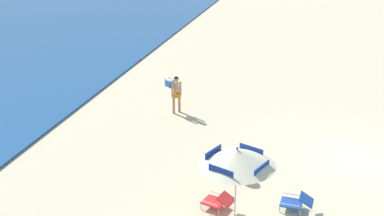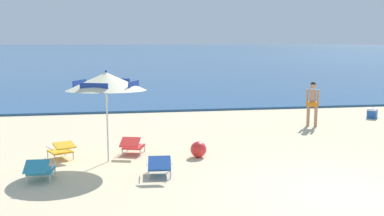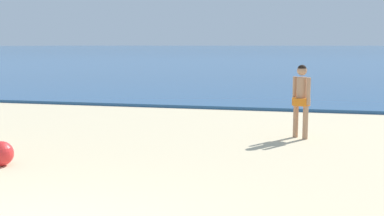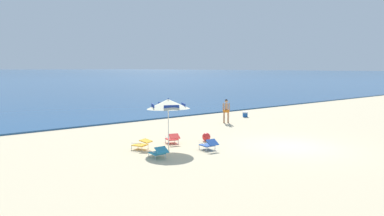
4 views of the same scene
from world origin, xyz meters
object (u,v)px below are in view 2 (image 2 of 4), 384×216
lounge_chair_under_umbrella (159,165)px  lounge_chair_beside_umbrella (132,145)px  beach_umbrella_striped_main (106,82)px  lounge_chair_facing_sea (62,149)px  beach_ball (198,149)px  cooler_box (372,113)px  person_standing_near_shore (313,101)px  lounge_chair_spare_folded (39,169)px

lounge_chair_under_umbrella → lounge_chair_beside_umbrella: lounge_chair_under_umbrella is taller
beach_umbrella_striped_main → lounge_chair_beside_umbrella: size_ratio=2.36×
lounge_chair_beside_umbrella → lounge_chair_facing_sea: lounge_chair_beside_umbrella is taller
beach_ball → lounge_chair_facing_sea: bearing=174.0°
cooler_box → beach_ball: (-8.11, -4.96, 0.01)m
beach_umbrella_striped_main → lounge_chair_facing_sea: bearing=161.3°
lounge_chair_beside_umbrella → person_standing_near_shore: person_standing_near_shore is taller
lounge_chair_under_umbrella → lounge_chair_facing_sea: 3.07m
lounge_chair_under_umbrella → beach_ball: lounge_chair_under_umbrella is taller
lounge_chair_spare_folded → lounge_chair_under_umbrella: bearing=-2.9°
beach_umbrella_striped_main → beach_ball: (2.36, 0.03, -1.84)m
beach_umbrella_striped_main → lounge_chair_facing_sea: 2.18m
beach_umbrella_striped_main → person_standing_near_shore: size_ratio=1.45×
beach_umbrella_striped_main → person_standing_near_shore: (7.28, 3.74, -1.12)m
beach_umbrella_striped_main → cooler_box: beach_umbrella_striped_main is taller
lounge_chair_beside_umbrella → beach_ball: lounge_chair_beside_umbrella is taller
lounge_chair_facing_sea → person_standing_near_shore: 9.13m
lounge_chair_facing_sea → lounge_chair_spare_folded: bearing=-98.4°
lounge_chair_facing_sea → beach_ball: (3.55, -0.37, -0.07)m
beach_umbrella_striped_main → lounge_chair_under_umbrella: beach_umbrella_striped_main is taller
beach_umbrella_striped_main → lounge_chair_beside_umbrella: bearing=42.0°
beach_umbrella_striped_main → beach_ball: size_ratio=5.51×
lounge_chair_under_umbrella → lounge_chair_spare_folded: (-2.62, 0.13, 0.00)m
beach_umbrella_striped_main → lounge_chair_spare_folded: bearing=-135.6°
cooler_box → beach_ball: 9.50m
lounge_chair_under_umbrella → person_standing_near_shore: person_standing_near_shore is taller
beach_umbrella_striped_main → lounge_chair_facing_sea: (-1.19, 0.40, -1.78)m
lounge_chair_beside_umbrella → lounge_chair_spare_folded: 2.91m
lounge_chair_spare_folded → cooler_box: lounge_chair_spare_folded is taller
lounge_chair_facing_sea → lounge_chair_beside_umbrella: bearing=5.4°
person_standing_near_shore → lounge_chair_spare_folded: bearing=-149.4°
lounge_chair_facing_sea → cooler_box: bearing=21.5°
lounge_chair_facing_sea → person_standing_near_shore: bearing=21.5°
person_standing_near_shore → beach_ball: (-4.92, -3.71, -0.72)m
person_standing_near_shore → cooler_box: person_standing_near_shore is taller
person_standing_near_shore → cooler_box: 3.50m
lounge_chair_under_umbrella → cooler_box: size_ratio=1.55×
lounge_chair_under_umbrella → lounge_chair_facing_sea: (-2.35, 1.97, 0.01)m
lounge_chair_beside_umbrella → lounge_chair_facing_sea: size_ratio=1.00×
lounge_chair_beside_umbrella → cooler_box: size_ratio=1.65×
beach_umbrella_striped_main → cooler_box: bearing=25.5°
beach_umbrella_striped_main → lounge_chair_beside_umbrella: beach_umbrella_striped_main is taller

